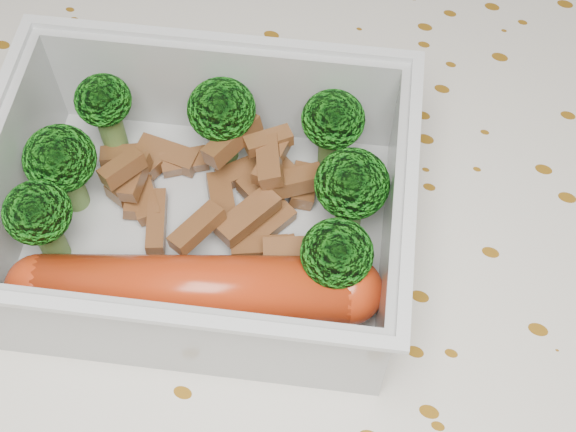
% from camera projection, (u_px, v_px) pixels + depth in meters
% --- Properties ---
extents(dining_table, '(1.40, 0.90, 0.75)m').
position_uv_depth(dining_table, '(275.00, 308.00, 0.49)').
color(dining_table, brown).
rests_on(dining_table, ground).
extents(tablecloth, '(1.46, 0.96, 0.19)m').
position_uv_depth(tablecloth, '(273.00, 270.00, 0.45)').
color(tablecloth, silver).
rests_on(tablecloth, dining_table).
extents(lunch_container, '(0.23, 0.20, 0.07)m').
position_uv_depth(lunch_container, '(201.00, 215.00, 0.39)').
color(lunch_container, silver).
rests_on(lunch_container, tablecloth).
extents(broccoli_florets, '(0.18, 0.13, 0.05)m').
position_uv_depth(broccoli_florets, '(212.00, 167.00, 0.39)').
color(broccoli_florets, '#608C3F').
rests_on(broccoli_florets, lunch_container).
extents(meat_pile, '(0.14, 0.09, 0.03)m').
position_uv_depth(meat_pile, '(216.00, 189.00, 0.41)').
color(meat_pile, brown).
rests_on(meat_pile, lunch_container).
extents(sausage, '(0.17, 0.08, 0.03)m').
position_uv_depth(sausage, '(194.00, 289.00, 0.37)').
color(sausage, '#B13010').
rests_on(sausage, lunch_container).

